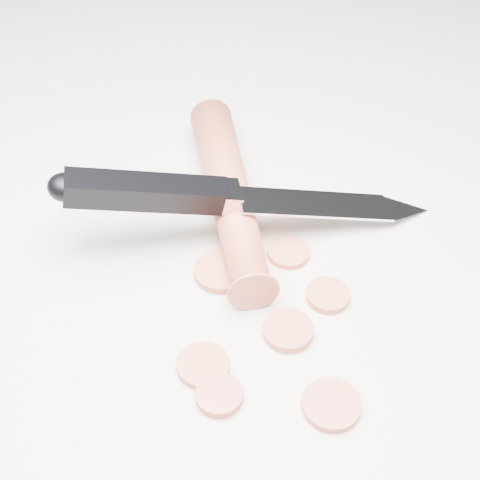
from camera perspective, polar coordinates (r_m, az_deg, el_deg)
ground at (r=0.51m, az=-1.34°, el=-2.90°), size 2.40×2.40×0.00m
carrot at (r=0.54m, az=-0.94°, el=4.08°), size 0.11×0.21×0.03m
carrot_slice_0 at (r=0.44m, az=-1.78°, el=-13.08°), size 0.03×0.03×0.01m
carrot_slice_1 at (r=0.45m, az=-3.16°, el=-10.61°), size 0.04×0.04×0.01m
carrot_slice_2 at (r=0.50m, az=-1.62°, el=-2.68°), size 0.04×0.04×0.01m
carrot_slice_3 at (r=0.49m, az=7.51°, el=-4.70°), size 0.03×0.03×0.01m
carrot_slice_4 at (r=0.52m, az=4.16°, el=-1.06°), size 0.03×0.03×0.01m
carrot_slice_5 at (r=0.47m, az=4.11°, el=-7.69°), size 0.04×0.04×0.01m
carrot_slice_6 at (r=0.44m, az=7.80°, el=-13.73°), size 0.04×0.04×0.01m
kitchen_knife at (r=0.51m, az=1.03°, el=3.98°), size 0.29×0.14×0.08m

